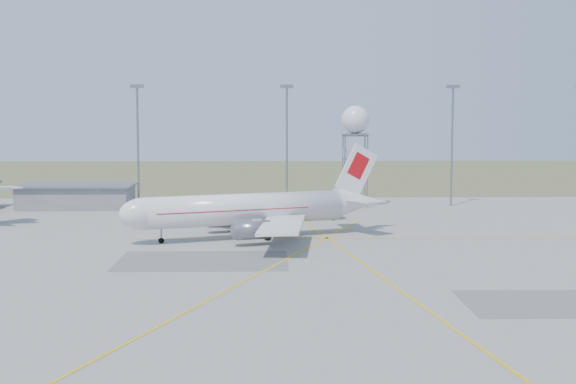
{
  "coord_description": "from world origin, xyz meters",
  "views": [
    {
      "loc": [
        -12.9,
        -69.04,
        15.38
      ],
      "look_at": [
        -10.39,
        40.0,
        4.91
      ],
      "focal_mm": 50.0,
      "sensor_mm": 36.0,
      "label": 1
    }
  ],
  "objects_px": {
    "baggage_tug": "(157,216)",
    "airliner_main": "(250,210)",
    "fire_truck": "(311,208)",
    "radar_tower": "(355,150)"
  },
  "relations": [
    {
      "from": "airliner_main",
      "to": "fire_truck",
      "type": "height_order",
      "value": "airliner_main"
    },
    {
      "from": "radar_tower",
      "to": "fire_truck",
      "type": "bearing_deg",
      "value": -116.07
    },
    {
      "from": "airliner_main",
      "to": "radar_tower",
      "type": "distance_m",
      "value": 39.11
    },
    {
      "from": "radar_tower",
      "to": "baggage_tug",
      "type": "xyz_separation_m",
      "value": [
        -30.92,
        -17.27,
        -8.86
      ]
    },
    {
      "from": "airliner_main",
      "to": "baggage_tug",
      "type": "height_order",
      "value": "airliner_main"
    },
    {
      "from": "airliner_main",
      "to": "baggage_tug",
      "type": "bearing_deg",
      "value": -72.2
    },
    {
      "from": "baggage_tug",
      "to": "airliner_main",
      "type": "bearing_deg",
      "value": -60.63
    },
    {
      "from": "airliner_main",
      "to": "fire_truck",
      "type": "bearing_deg",
      "value": -136.71
    },
    {
      "from": "airliner_main",
      "to": "radar_tower",
      "type": "relative_size",
      "value": 1.96
    },
    {
      "from": "fire_truck",
      "to": "baggage_tug",
      "type": "relative_size",
      "value": 3.61
    }
  ]
}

